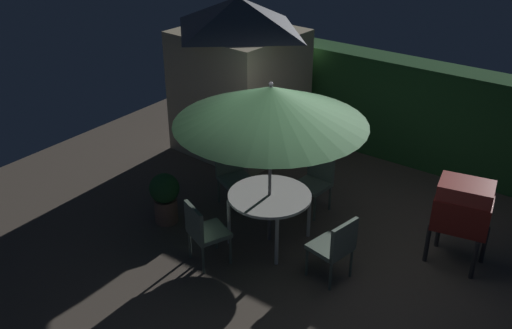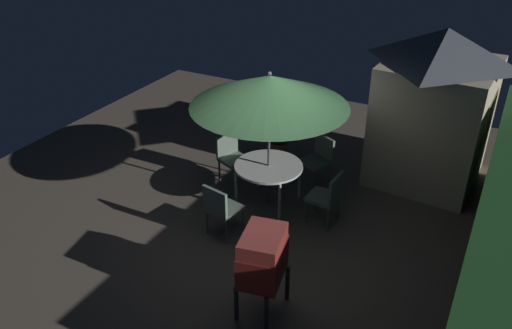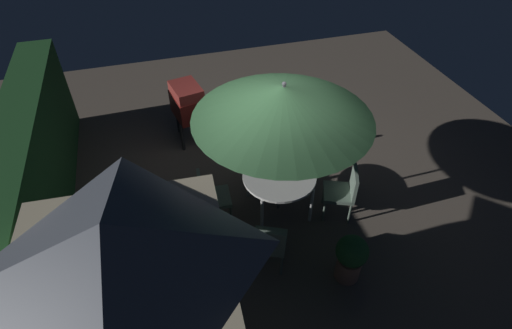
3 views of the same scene
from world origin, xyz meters
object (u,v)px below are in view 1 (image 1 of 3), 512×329
(patio_table, at_px, (270,199))
(chair_near_shed, at_px, (336,245))
(bbq_grill, at_px, (463,207))
(chair_far_side, at_px, (316,179))
(garden_shed, at_px, (239,75))
(potted_plant_by_shed, at_px, (165,196))
(chair_toward_hedge, at_px, (233,173))
(chair_toward_house, at_px, (203,230))
(patio_umbrella, at_px, (271,105))

(patio_table, relative_size, chair_near_shed, 1.27)
(patio_table, xyz_separation_m, bbq_grill, (2.28, 1.05, 0.17))
(patio_table, xyz_separation_m, chair_far_side, (0.08, 1.10, -0.15))
(garden_shed, xyz_separation_m, potted_plant_by_shed, (0.69, -2.68, -0.98))
(chair_near_shed, xyz_separation_m, chair_far_side, (-1.09, 1.32, 0.00))
(garden_shed, height_order, patio_table, garden_shed)
(patio_table, relative_size, bbq_grill, 0.95)
(chair_near_shed, bearing_deg, chair_toward_hedge, 161.75)
(chair_far_side, xyz_separation_m, chair_toward_house, (-0.47, -2.04, 0.00))
(chair_near_shed, height_order, potted_plant_by_shed, chair_near_shed)
(chair_far_side, height_order, potted_plant_by_shed, chair_far_side)
(chair_toward_house, bearing_deg, chair_far_side, 76.94)
(garden_shed, height_order, chair_near_shed, garden_shed)
(garden_shed, xyz_separation_m, chair_toward_house, (1.81, -3.11, -0.89))
(potted_plant_by_shed, bearing_deg, bbq_grill, 22.45)
(garden_shed, relative_size, patio_umbrella, 1.10)
(chair_far_side, xyz_separation_m, potted_plant_by_shed, (-1.59, -1.61, -0.09))
(bbq_grill, distance_m, chair_toward_house, 3.35)
(patio_table, bearing_deg, chair_near_shed, -11.01)
(chair_far_side, bearing_deg, chair_toward_house, -103.06)
(garden_shed, relative_size, potted_plant_by_shed, 3.54)
(garden_shed, relative_size, bbq_grill, 2.31)
(chair_toward_house, relative_size, potted_plant_by_shed, 1.15)
(chair_toward_hedge, xyz_separation_m, potted_plant_by_shed, (-0.47, -1.01, -0.09))
(bbq_grill, height_order, potted_plant_by_shed, bbq_grill)
(chair_toward_house, distance_m, potted_plant_by_shed, 1.20)
(patio_table, bearing_deg, garden_shed, 135.36)
(patio_table, xyz_separation_m, patio_umbrella, (0.00, 0.00, 1.37))
(garden_shed, distance_m, chair_toward_house, 3.71)
(chair_near_shed, bearing_deg, garden_shed, 144.54)
(potted_plant_by_shed, bearing_deg, chair_near_shed, 6.10)
(chair_far_side, relative_size, chair_toward_hedge, 1.00)
(garden_shed, distance_m, chair_toward_hedge, 2.22)
(chair_near_shed, bearing_deg, chair_toward_house, -155.32)
(patio_umbrella, relative_size, chair_toward_hedge, 2.79)
(patio_umbrella, height_order, chair_toward_house, patio_umbrella)
(chair_toward_hedge, height_order, chair_toward_house, same)
(garden_shed, height_order, potted_plant_by_shed, garden_shed)
(chair_near_shed, height_order, chair_toward_house, same)
(patio_umbrella, relative_size, potted_plant_by_shed, 3.21)
(chair_toward_hedge, bearing_deg, chair_near_shed, -18.25)
(chair_near_shed, bearing_deg, patio_table, 168.99)
(garden_shed, relative_size, chair_near_shed, 3.08)
(patio_umbrella, bearing_deg, potted_plant_by_shed, -161.20)
(bbq_grill, bearing_deg, patio_table, -155.24)
(chair_far_side, bearing_deg, bbq_grill, -1.15)
(patio_table, distance_m, patio_umbrella, 1.37)
(chair_near_shed, height_order, chair_far_side, same)
(patio_table, height_order, chair_toward_house, chair_toward_house)
(patio_table, height_order, potted_plant_by_shed, potted_plant_by_shed)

